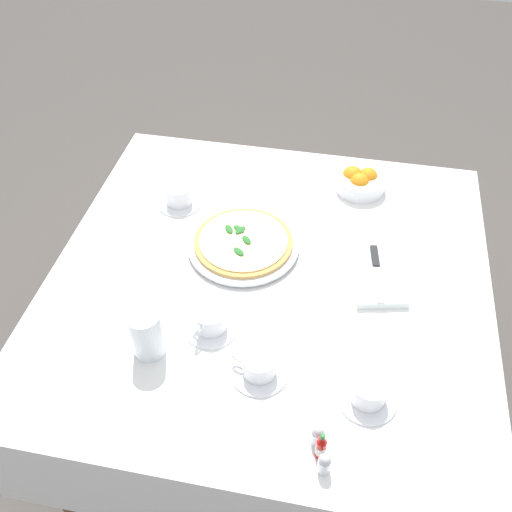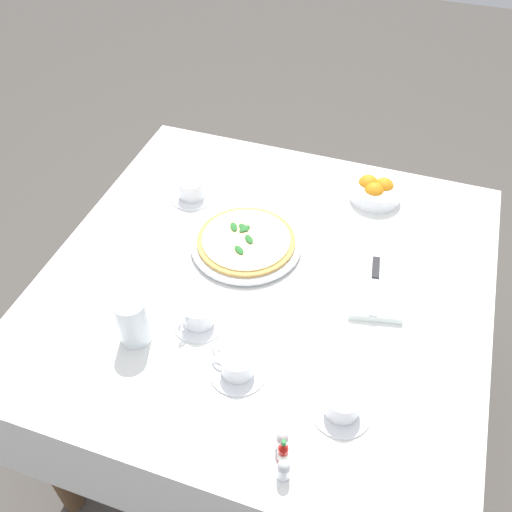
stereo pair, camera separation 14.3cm
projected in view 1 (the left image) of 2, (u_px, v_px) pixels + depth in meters
ground_plane at (266, 416)px, 1.99m from camera, size 8.00×8.00×0.00m
dining_table at (268, 307)px, 1.56m from camera, size 1.13×1.13×0.73m
pizza_plate at (243, 245)px, 1.53m from camera, size 0.30×0.30×0.02m
pizza at (243, 241)px, 1.52m from camera, size 0.27×0.27×0.02m
coffee_cup_right_edge at (210, 321)px, 1.33m from camera, size 0.13×0.13×0.06m
coffee_cup_center_back at (179, 196)px, 1.65m from camera, size 0.13×0.13×0.06m
coffee_cup_left_edge at (368, 392)px, 1.20m from camera, size 0.13×0.13×0.06m
coffee_cup_back_corner at (259, 366)px, 1.24m from camera, size 0.13×0.13×0.06m
water_glass_near_left at (147, 335)px, 1.27m from camera, size 0.07×0.07×0.13m
napkin_folded at (376, 274)px, 1.46m from camera, size 0.24×0.17×0.02m
dinner_knife at (377, 271)px, 1.45m from camera, size 0.20×0.05×0.01m
citrus_bowl at (360, 181)px, 1.70m from camera, size 0.15×0.15×0.07m
hot_sauce_bottle at (321, 447)px, 1.10m from camera, size 0.02×0.02×0.08m
salt_shaker at (324, 464)px, 1.09m from camera, size 0.03×0.03×0.06m
pepper_shaker at (317, 435)px, 1.13m from camera, size 0.03×0.03×0.06m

